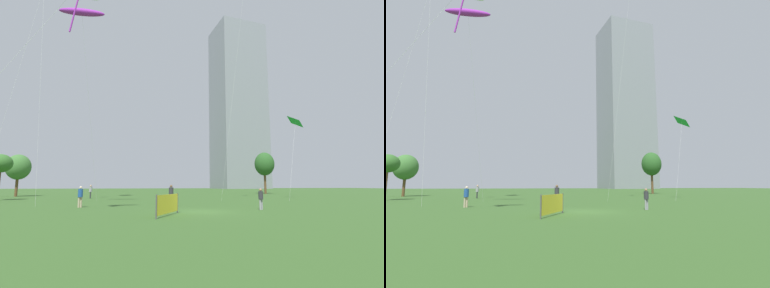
{
  "view_description": "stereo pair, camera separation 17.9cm",
  "coord_description": "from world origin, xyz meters",
  "views": [
    {
      "loc": [
        -4.82,
        -18.95,
        1.84
      ],
      "look_at": [
        1.38,
        8.83,
        6.14
      ],
      "focal_mm": 25.52,
      "sensor_mm": 36.0,
      "label": 1
    },
    {
      "loc": [
        -4.65,
        -18.99,
        1.84
      ],
      "look_at": [
        1.38,
        8.83,
        6.14
      ],
      "focal_mm": 25.52,
      "sensor_mm": 36.0,
      "label": 2
    }
  ],
  "objects": [
    {
      "name": "ground",
      "position": [
        0.0,
        0.0,
        0.0
      ],
      "size": [
        280.0,
        280.0,
        0.0
      ],
      "primitive_type": "plane",
      "color": "#335623"
    },
    {
      "name": "person_standing_0",
      "position": [
        -8.9,
        5.77,
        1.01
      ],
      "size": [
        0.39,
        0.39,
        1.75
      ],
      "rotation": [
        0.0,
        0.0,
        0.32
      ],
      "color": "tan",
      "rests_on": "ground"
    },
    {
      "name": "person_standing_1",
      "position": [
        -10.28,
        22.09,
        1.09
      ],
      "size": [
        0.42,
        0.42,
        1.88
      ],
      "rotation": [
        0.0,
        0.0,
        1.72
      ],
      "color": "#2D2D33",
      "rests_on": "ground"
    },
    {
      "name": "person_standing_2",
      "position": [
        4.91,
        0.54,
        0.92
      ],
      "size": [
        0.35,
        0.35,
        1.59
      ],
      "rotation": [
        0.0,
        0.0,
        3.48
      ],
      "color": "gray",
      "rests_on": "ground"
    },
    {
      "name": "person_standing_3",
      "position": [
        -1.23,
        5.8,
        1.08
      ],
      "size": [
        0.42,
        0.42,
        1.87
      ],
      "rotation": [
        0.0,
        0.0,
        4.47
      ],
      "color": "#3F593F",
      "rests_on": "ground"
    },
    {
      "name": "kite_flying_2",
      "position": [
        -10.08,
        7.55,
        18.77
      ],
      "size": [
        4.47,
        7.38,
        19.21
      ],
      "color": "silver",
      "rests_on": "ground"
    },
    {
      "name": "kite_flying_3",
      "position": [
        17.23,
        13.96,
        10.54
      ],
      "size": [
        4.57,
        3.94,
        11.15
      ],
      "color": "silver",
      "rests_on": "ground"
    },
    {
      "name": "park_tree_0",
      "position": [
        -23.05,
        31.39,
        4.78
      ],
      "size": [
        3.81,
        3.81,
        6.89
      ],
      "color": "brown",
      "rests_on": "ground"
    },
    {
      "name": "park_tree_1",
      "position": [
        23.89,
        36.24,
        6.41
      ],
      "size": [
        4.27,
        4.27,
        9.01
      ],
      "color": "brown",
      "rests_on": "ground"
    },
    {
      "name": "park_tree_2",
      "position": [
        -20.57,
        18.99,
        4.45
      ],
      "size": [
        2.7,
        2.7,
        5.65
      ],
      "color": "brown",
      "rests_on": "ground"
    },
    {
      "name": "distant_highrise_0",
      "position": [
        52.79,
        120.47,
        45.95
      ],
      "size": [
        28.24,
        24.72,
        91.91
      ],
      "primitive_type": "cube",
      "rotation": [
        0.0,
        0.0,
        0.11
      ],
      "color": "gray",
      "rests_on": "ground"
    },
    {
      "name": "event_banner",
      "position": [
        -2.55,
        -2.04,
        0.71
      ],
      "size": [
        1.78,
        3.12,
        1.33
      ],
      "color": "#4C4C4C",
      "rests_on": "ground"
    }
  ]
}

